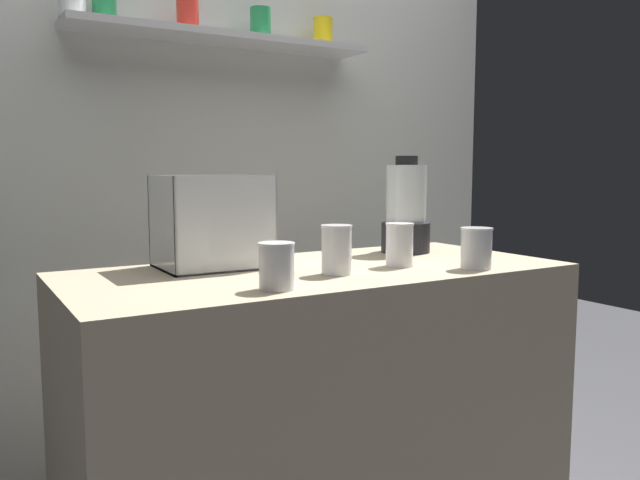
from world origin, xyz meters
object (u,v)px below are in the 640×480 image
at_px(juice_cup_carrot_left, 337,253).
at_px(juice_cup_beet_right, 476,251).
at_px(juice_cup_carrot_far_left, 277,269).
at_px(juice_cup_carrot_middle, 399,247).
at_px(carrot_display_bin, 213,239).
at_px(blender_pitcher, 406,212).

distance_m(juice_cup_carrot_left, juice_cup_beet_right, 0.40).
height_order(juice_cup_carrot_far_left, juice_cup_beet_right, juice_cup_beet_right).
relative_size(juice_cup_carrot_far_left, juice_cup_carrot_middle, 0.89).
relative_size(carrot_display_bin, juice_cup_carrot_far_left, 2.66).
bearing_deg(juice_cup_carrot_middle, juice_cup_carrot_far_left, -163.51).
distance_m(carrot_display_bin, juice_cup_carrot_middle, 0.53).
height_order(juice_cup_carrot_left, juice_cup_beet_right, juice_cup_carrot_left).
xyz_separation_m(carrot_display_bin, juice_cup_carrot_far_left, (0.00, -0.39, -0.03)).
relative_size(blender_pitcher, juice_cup_beet_right, 2.77).
bearing_deg(juice_cup_carrot_left, juice_cup_beet_right, -17.40).
distance_m(carrot_display_bin, juice_cup_carrot_far_left, 0.39).
bearing_deg(juice_cup_carrot_left, blender_pitcher, 30.94).
distance_m(juice_cup_carrot_far_left, juice_cup_carrot_left, 0.26).
height_order(carrot_display_bin, blender_pitcher, blender_pitcher).
bearing_deg(juice_cup_carrot_middle, juice_cup_beet_right, -43.75).
bearing_deg(juice_cup_carrot_middle, juice_cup_carrot_left, -173.21).
xyz_separation_m(juice_cup_carrot_far_left, juice_cup_beet_right, (0.62, -0.01, 0.00)).
relative_size(carrot_display_bin, juice_cup_carrot_middle, 2.36).
height_order(carrot_display_bin, juice_cup_carrot_middle, carrot_display_bin).
xyz_separation_m(carrot_display_bin, juice_cup_carrot_middle, (0.47, -0.25, -0.03)).
relative_size(juice_cup_carrot_far_left, juice_cup_beet_right, 0.95).
bearing_deg(juice_cup_beet_right, blender_pitcher, 82.06).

